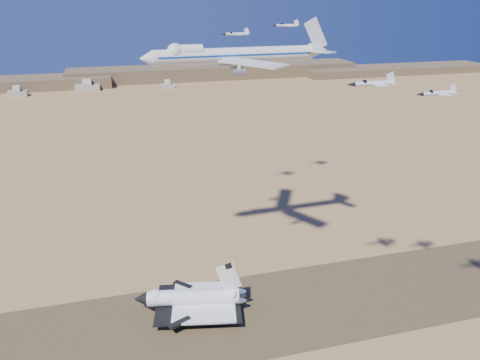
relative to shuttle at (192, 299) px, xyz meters
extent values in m
plane|color=tan|center=(7.75, -7.26, -5.60)|extent=(1200.00, 1200.00, 0.00)
cube|color=brown|center=(7.75, -7.26, -5.57)|extent=(600.00, 50.00, 0.06)
cube|color=brown|center=(127.75, 532.74, 3.40)|extent=(420.00, 60.00, 18.00)
cube|color=brown|center=(407.75, 502.74, -0.10)|extent=(300.00, 60.00, 11.00)
cube|color=#A7A294|center=(-132.25, 462.74, -2.35)|extent=(22.00, 14.00, 6.50)
cube|color=#A7A294|center=(-52.25, 477.74, -1.85)|extent=(30.00, 15.00, 7.50)
cube|color=#A7A294|center=(47.75, 467.74, -2.85)|extent=(19.00, 12.50, 5.50)
cylinder|color=white|center=(0.09, -0.02, 0.79)|extent=(34.57, 12.66, 5.96)
cone|color=black|center=(-18.89, 3.86, 0.79)|extent=(5.83, 6.51, 5.66)
sphere|color=white|center=(-13.47, 2.75, 1.64)|extent=(5.54, 5.54, 5.54)
cube|color=white|center=(4.26, -0.87, -1.66)|extent=(28.06, 29.72, 0.96)
cube|color=black|center=(2.18, -0.44, -2.14)|extent=(36.40, 31.42, 0.53)
cube|color=white|center=(13.65, -2.79, 9.09)|extent=(9.82, 2.71, 12.26)
cylinder|color=gray|center=(-13.47, 2.75, -3.89)|extent=(0.38, 0.38, 3.41)
cylinder|color=black|center=(-13.47, 2.75, -5.01)|extent=(1.24, 0.70, 1.17)
cylinder|color=gray|center=(5.29, -6.51, -3.89)|extent=(0.38, 0.38, 3.41)
cylinder|color=black|center=(5.29, -6.51, -5.01)|extent=(1.24, 0.70, 1.17)
cylinder|color=gray|center=(7.41, 3.92, -3.89)|extent=(0.38, 0.38, 3.41)
cylinder|color=black|center=(7.41, 3.92, -5.01)|extent=(1.24, 0.70, 1.17)
cylinder|color=silver|center=(23.56, 24.14, 86.70)|extent=(61.11, 7.83, 5.74)
cone|color=silver|center=(-9.14, 23.02, 86.70)|extent=(4.68, 5.89, 5.74)
sphere|color=silver|center=(1.17, 23.37, 88.76)|extent=(5.92, 5.92, 5.92)
cube|color=silver|center=(25.85, 9.87, 85.62)|extent=(20.42, 27.33, 0.63)
cube|color=silver|center=(24.86, 38.54, 85.62)|extent=(19.05, 27.70, 0.63)
cube|color=silver|center=(56.01, 19.43, 87.59)|extent=(9.40, 10.97, 0.45)
cube|color=silver|center=(55.61, 31.08, 87.59)|extent=(8.99, 11.02, 0.45)
cube|color=silver|center=(55.81, 25.25, 93.42)|extent=(10.23, 0.98, 12.81)
cylinder|color=gray|center=(22.05, 16.02, 82.93)|extent=(4.56, 2.48, 2.33)
cylinder|color=gray|center=(20.53, 7.89, 82.93)|extent=(4.56, 2.48, 2.33)
cylinder|color=gray|center=(21.49, 32.14, 82.93)|extent=(4.56, 2.48, 2.33)
cylinder|color=gray|center=(19.42, 40.14, 82.93)|extent=(4.56, 2.48, 2.33)
imported|color=#CA660B|center=(4.20, -4.13, -4.76)|extent=(0.40, 0.58, 1.56)
imported|color=#CA660B|center=(10.45, -9.77, -4.72)|extent=(0.84, 0.91, 1.64)
imported|color=#CA660B|center=(8.22, -8.35, -4.57)|extent=(1.04, 1.27, 1.93)
cylinder|color=silver|center=(53.64, -23.66, 83.00)|extent=(12.59, 1.63, 1.47)
cone|color=black|center=(46.10, -23.56, 83.00)|extent=(2.74, 1.40, 1.36)
sphere|color=black|center=(50.50, -23.62, 83.52)|extent=(1.47, 1.47, 1.47)
cube|color=silver|center=(54.69, -23.67, 82.79)|extent=(3.78, 8.43, 0.26)
cube|color=silver|center=(58.88, -23.73, 83.00)|extent=(2.37, 5.27, 0.21)
cube|color=silver|center=(59.09, -23.73, 84.46)|extent=(3.17, 0.30, 3.55)
cylinder|color=silver|center=(72.57, -29.02, 80.13)|extent=(11.14, 1.51, 1.30)
cone|color=black|center=(65.90, -29.15, 80.13)|extent=(2.43, 1.25, 1.20)
sphere|color=black|center=(69.79, -29.07, 80.60)|extent=(1.30, 1.30, 1.30)
cube|color=silver|center=(73.50, -29.00, 79.95)|extent=(3.38, 7.47, 0.23)
cube|color=silver|center=(77.20, -28.93, 80.13)|extent=(2.13, 4.67, 0.19)
cube|color=silver|center=(77.39, -28.93, 81.43)|extent=(2.81, 0.28, 3.13)
cylinder|color=silver|center=(37.61, 74.72, 90.45)|extent=(11.03, 1.51, 1.28)
cone|color=black|center=(31.01, 74.86, 90.45)|extent=(2.41, 1.24, 1.19)
sphere|color=black|center=(34.86, 74.78, 90.91)|extent=(1.28, 1.28, 1.28)
cube|color=silver|center=(38.53, 74.70, 90.26)|extent=(3.36, 7.40, 0.23)
cube|color=silver|center=(42.20, 74.63, 90.45)|extent=(2.11, 4.63, 0.18)
cube|color=silver|center=(42.38, 74.62, 91.73)|extent=(2.78, 0.29, 3.10)
cylinder|color=silver|center=(67.32, 87.09, 93.18)|extent=(11.44, 2.34, 1.33)
cone|color=black|center=(60.53, 87.69, 93.18)|extent=(2.56, 1.45, 1.23)
sphere|color=black|center=(64.49, 87.34, 93.65)|extent=(1.33, 1.33, 1.33)
cube|color=silver|center=(68.27, 87.00, 92.99)|extent=(3.98, 7.84, 0.24)
cube|color=silver|center=(72.04, 86.66, 93.18)|extent=(2.50, 4.90, 0.19)
cube|color=silver|center=(72.23, 86.65, 94.51)|extent=(2.87, 0.49, 3.20)
camera|label=1|loc=(-21.56, -148.10, 107.35)|focal=35.00mm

